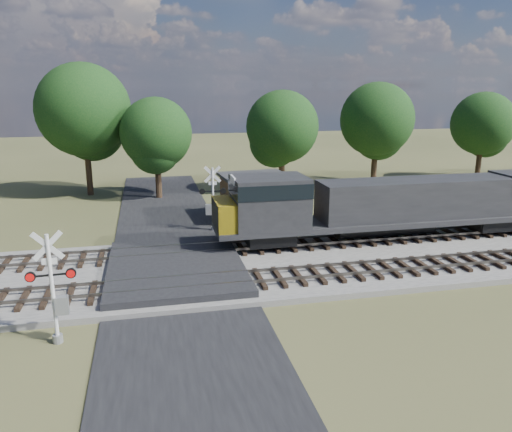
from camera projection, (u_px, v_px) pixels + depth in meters
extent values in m
plane|color=#404424|center=(177.00, 278.00, 26.04)|extent=(160.00, 160.00, 0.00)
cube|color=gray|center=(352.00, 258.00, 28.55)|extent=(140.00, 10.00, 0.30)
cube|color=black|center=(177.00, 277.00, 26.03)|extent=(7.00, 60.00, 0.08)
cube|color=#262628|center=(176.00, 269.00, 26.43)|extent=(7.00, 9.00, 0.62)
cube|color=black|center=(220.00, 282.00, 24.46)|extent=(44.00, 2.60, 0.18)
cube|color=#5C574F|center=(378.00, 271.00, 25.41)|extent=(140.00, 0.08, 0.15)
cube|color=#5C574F|center=(366.00, 262.00, 26.76)|extent=(140.00, 0.08, 0.15)
cube|color=black|center=(208.00, 250.00, 29.19)|extent=(44.00, 2.60, 0.18)
cube|color=#5C574F|center=(341.00, 242.00, 30.13)|extent=(140.00, 0.08, 0.15)
cube|color=#5C574F|center=(332.00, 235.00, 31.48)|extent=(140.00, 0.08, 0.15)
cylinder|color=silver|center=(52.00, 290.00, 18.94)|extent=(0.15, 0.15, 4.42)
cylinder|color=gray|center=(58.00, 339.00, 19.46)|extent=(0.40, 0.40, 0.33)
cube|color=silver|center=(47.00, 246.00, 18.49)|extent=(1.16, 0.11, 1.16)
cube|color=silver|center=(47.00, 246.00, 18.49)|extent=(1.16, 0.11, 1.16)
cube|color=silver|center=(49.00, 261.00, 18.64)|extent=(0.55, 0.07, 0.24)
cube|color=black|center=(51.00, 275.00, 18.78)|extent=(1.77, 0.17, 0.07)
cylinder|color=red|center=(30.00, 277.00, 18.59)|extent=(0.40, 0.13, 0.40)
cylinder|color=red|center=(71.00, 273.00, 18.97)|extent=(0.40, 0.13, 0.40)
cube|color=gray|center=(62.00, 305.00, 19.18)|extent=(0.52, 0.36, 0.72)
cylinder|color=silver|center=(213.00, 200.00, 33.83)|extent=(0.15, 0.15, 4.41)
cylinder|color=gray|center=(214.00, 229.00, 34.35)|extent=(0.40, 0.40, 0.33)
cube|color=silver|center=(212.00, 174.00, 33.38)|extent=(1.15, 0.13, 1.15)
cube|color=silver|center=(212.00, 174.00, 33.38)|extent=(1.15, 0.13, 1.15)
cube|color=silver|center=(213.00, 183.00, 33.54)|extent=(0.55, 0.07, 0.24)
cube|color=black|center=(213.00, 191.00, 33.68)|extent=(1.76, 0.19, 0.07)
cylinder|color=red|center=(223.00, 191.00, 33.78)|extent=(0.40, 0.14, 0.40)
cylinder|color=red|center=(202.00, 192.00, 33.58)|extent=(0.40, 0.14, 0.40)
cube|color=gray|center=(209.00, 210.00, 33.96)|extent=(0.52, 0.37, 0.72)
cube|color=#4B3620|center=(256.00, 199.00, 37.05)|extent=(4.80, 4.80, 3.11)
cube|color=#2E2F31|center=(256.00, 177.00, 36.63)|extent=(5.28, 5.28, 0.22)
cylinder|color=black|center=(88.00, 163.00, 45.03)|extent=(0.56, 0.56, 5.87)
sphere|color=black|center=(84.00, 110.00, 43.84)|extent=(8.21, 8.21, 8.21)
cylinder|color=black|center=(158.00, 174.00, 43.86)|extent=(0.56, 0.56, 4.41)
sphere|color=black|center=(156.00, 133.00, 42.96)|extent=(6.18, 6.18, 6.18)
cylinder|color=black|center=(282.00, 168.00, 46.02)|extent=(0.56, 0.56, 4.69)
sphere|color=black|center=(282.00, 127.00, 45.07)|extent=(6.57, 6.57, 6.57)
cylinder|color=black|center=(374.00, 161.00, 48.90)|extent=(0.56, 0.56, 5.05)
sphere|color=black|center=(377.00, 119.00, 47.87)|extent=(7.06, 7.06, 7.06)
cylinder|color=black|center=(479.00, 159.00, 52.08)|extent=(0.56, 0.56, 4.57)
sphere|color=black|center=(483.00, 123.00, 51.15)|extent=(6.40, 6.40, 6.40)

